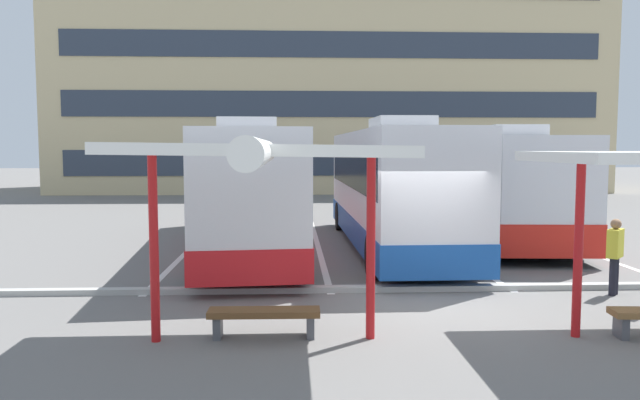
{
  "coord_description": "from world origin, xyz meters",
  "views": [
    {
      "loc": [
        -2.69,
        -11.52,
        2.97
      ],
      "look_at": [
        -2.02,
        2.86,
        1.74
      ],
      "focal_mm": 34.38,
      "sensor_mm": 36.0,
      "label": 1
    }
  ],
  "objects": [
    {
      "name": "bench_0",
      "position": [
        -3.12,
        -2.12,
        0.34
      ],
      "size": [
        1.75,
        0.45,
        0.45
      ],
      "color": "brown",
      "rests_on": "ground"
    },
    {
      "name": "lane_stripe_0",
      "position": [
        -5.69,
        7.65,
        0.0
      ],
      "size": [
        0.16,
        14.0,
        0.01
      ],
      "primitive_type": "cube",
      "color": "white",
      "rests_on": "ground"
    },
    {
      "name": "terminal_building",
      "position": [
        0.04,
        33.11,
        7.39
      ],
      "size": [
        36.56,
        12.02,
        17.51
      ],
      "color": "#D1BC8C",
      "rests_on": "ground"
    },
    {
      "name": "ground_plane",
      "position": [
        0.0,
        0.0,
        0.0
      ],
      "size": [
        160.0,
        160.0,
        0.0
      ],
      "primitive_type": "plane",
      "color": "slate"
    },
    {
      "name": "waiting_shelter_0",
      "position": [
        -3.12,
        -2.5,
        2.87
      ],
      "size": [
        4.31,
        4.94,
        3.09
      ],
      "color": "red",
      "rests_on": "ground"
    },
    {
      "name": "coach_bus_2",
      "position": [
        4.03,
        7.97,
        1.68
      ],
      "size": [
        3.31,
        10.29,
        3.63
      ],
      "color": "silver",
      "rests_on": "ground"
    },
    {
      "name": "lane_stripe_3",
      "position": [
        5.69,
        7.65,
        0.0
      ],
      "size": [
        0.16,
        14.0,
        0.01
      ],
      "primitive_type": "cube",
      "color": "white",
      "rests_on": "ground"
    },
    {
      "name": "coach_bus_1",
      "position": [
        0.25,
        6.31,
        1.77
      ],
      "size": [
        2.67,
        11.45,
        3.78
      ],
      "color": "silver",
      "rests_on": "ground"
    },
    {
      "name": "lane_stripe_2",
      "position": [
        1.9,
        7.65,
        0.0
      ],
      "size": [
        0.16,
        14.0,
        0.01
      ],
      "primitive_type": "cube",
      "color": "white",
      "rests_on": "ground"
    },
    {
      "name": "waiting_passenger_1",
      "position": [
        3.81,
        0.36,
        0.88
      ],
      "size": [
        0.47,
        0.48,
        1.55
      ],
      "color": "black",
      "rests_on": "ground"
    },
    {
      "name": "coach_bus_0",
      "position": [
        -4.01,
        6.46,
        1.75
      ],
      "size": [
        3.54,
        12.57,
        3.74
      ],
      "color": "silver",
      "rests_on": "ground"
    },
    {
      "name": "lane_stripe_1",
      "position": [
        -1.9,
        7.65,
        0.0
      ],
      "size": [
        0.16,
        14.0,
        0.01
      ],
      "primitive_type": "cube",
      "color": "white",
      "rests_on": "ground"
    },
    {
      "name": "platform_kerb",
      "position": [
        0.0,
        0.86,
        0.06
      ],
      "size": [
        44.0,
        0.24,
        0.12
      ],
      "primitive_type": "cube",
      "color": "#ADADA8",
      "rests_on": "ground"
    }
  ]
}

